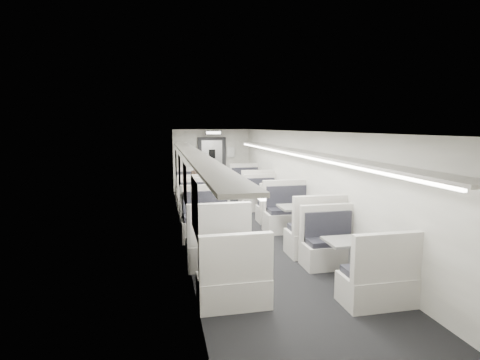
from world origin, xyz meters
name	(u,v)px	position (x,y,z in m)	size (l,w,h in m)	color
room	(245,182)	(0.00, 0.00, 1.20)	(3.24, 12.24, 2.64)	black
booth_left_a	(192,193)	(-1.00, 3.52, 0.36)	(1.00, 2.02, 1.08)	beige
booth_left_b	(199,209)	(-1.00, 1.11, 0.35)	(0.98, 1.98, 1.06)	beige
booth_left_c	(211,232)	(-1.00, -1.32, 0.41)	(1.12, 2.27, 1.21)	beige
booth_left_d	(225,262)	(-1.00, -2.90, 0.37)	(1.01, 2.05, 1.10)	beige
booth_right_a	(251,190)	(1.00, 3.57, 0.39)	(1.08, 2.20, 1.17)	beige
booth_right_b	(268,203)	(1.00, 1.47, 0.36)	(0.99, 2.00, 1.07)	beige
booth_right_c	(300,223)	(1.00, -1.06, 0.41)	(1.13, 2.29, 1.22)	beige
booth_right_d	(351,261)	(1.00, -3.30, 0.37)	(1.01, 2.06, 1.10)	beige
passenger	(197,183)	(-0.84, 3.38, 0.70)	(0.51, 0.33, 1.40)	black
window_a	(176,163)	(-1.49, 3.40, 1.35)	(0.02, 1.18, 0.84)	black
window_b	(180,172)	(-1.49, 1.20, 1.35)	(0.02, 1.18, 0.84)	black
window_c	(185,184)	(-1.49, -1.00, 1.35)	(0.02, 1.18, 0.84)	black
window_d	(195,207)	(-1.49, -3.20, 1.35)	(0.02, 1.18, 0.84)	black
luggage_rack_left	(194,154)	(-1.24, -0.30, 1.92)	(0.46, 10.40, 0.09)	beige
luggage_rack_right	(300,152)	(1.24, -0.30, 1.92)	(0.46, 10.40, 0.09)	beige
vestibule_door	(212,164)	(0.00, 5.93, 1.04)	(1.10, 0.13, 2.10)	black
exit_sign	(213,133)	(0.00, 5.44, 2.28)	(0.62, 0.12, 0.16)	black
wall_notice	(231,152)	(0.75, 5.92, 1.50)	(0.32, 0.02, 0.40)	silver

